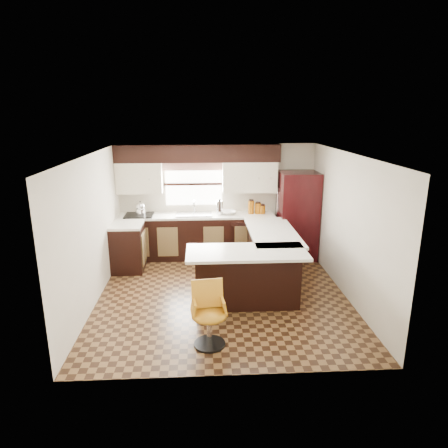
{
  "coord_description": "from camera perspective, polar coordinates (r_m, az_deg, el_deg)",
  "views": [
    {
      "loc": [
        -0.33,
        -6.3,
        3.04
      ],
      "look_at": [
        0.05,
        0.45,
        1.14
      ],
      "focal_mm": 32.0,
      "sensor_mm": 36.0,
      "label": 1
    }
  ],
  "objects": [
    {
      "name": "wall_right",
      "position": [
        7.0,
        17.21,
        -0.25
      ],
      "size": [
        0.0,
        4.4,
        4.4
      ],
      "primitive_type": "plane",
      "rotation": [
        1.57,
        0.0,
        -1.57
      ],
      "color": "beige",
      "rests_on": "floor"
    },
    {
      "name": "mixing_bowl",
      "position": [
        8.47,
        0.65,
        1.66
      ],
      "size": [
        0.35,
        0.35,
        0.07
      ],
      "primitive_type": "imported",
      "rotation": [
        0.0,
        0.0,
        0.19
      ],
      "color": "white",
      "rests_on": "counter_back"
    },
    {
      "name": "canister_med",
      "position": [
        8.54,
        4.87,
        2.23
      ],
      "size": [
        0.13,
        0.13,
        0.22
      ],
      "primitive_type": "cylinder",
      "color": "#985007",
      "rests_on": "counter_back"
    },
    {
      "name": "base_cab_left",
      "position": [
        8.11,
        -13.53,
        -3.35
      ],
      "size": [
        0.6,
        0.7,
        0.9
      ],
      "primitive_type": "cube",
      "color": "black",
      "rests_on": "floor"
    },
    {
      "name": "peninsula_long",
      "position": [
        7.49,
        6.43,
        -4.61
      ],
      "size": [
        0.6,
        1.95,
        0.9
      ],
      "primitive_type": "cube",
      "color": "black",
      "rests_on": "floor"
    },
    {
      "name": "sink",
      "position": [
        8.44,
        -4.3,
        1.41
      ],
      "size": [
        0.75,
        0.45,
        0.03
      ],
      "primitive_type": "cube",
      "color": "#B2B2B7",
      "rests_on": "counter_back"
    },
    {
      "name": "canister_small",
      "position": [
        8.56,
        5.43,
        2.08
      ],
      "size": [
        0.14,
        0.14,
        0.17
      ],
      "primitive_type": "cylinder",
      "color": "#985007",
      "rests_on": "counter_back"
    },
    {
      "name": "wall_back",
      "position": [
        8.7,
        -1.0,
        3.51
      ],
      "size": [
        4.4,
        0.0,
        4.4
      ],
      "primitive_type": "plane",
      "rotation": [
        1.57,
        0.0,
        0.0
      ],
      "color": "beige",
      "rests_on": "floor"
    },
    {
      "name": "base_cab_back",
      "position": [
        8.6,
        -3.9,
        -1.85
      ],
      "size": [
        3.3,
        0.6,
        0.9
      ],
      "primitive_type": "cube",
      "color": "black",
      "rests_on": "floor"
    },
    {
      "name": "counter_pen_long",
      "position": [
        7.35,
        6.93,
        -1.14
      ],
      "size": [
        0.84,
        1.95,
        0.04
      ],
      "primitive_type": "cube",
      "color": "silver",
      "rests_on": "peninsula_long"
    },
    {
      "name": "kettle",
      "position": [
        8.5,
        -11.85,
        2.27
      ],
      "size": [
        0.21,
        0.21,
        0.28
      ],
      "primitive_type": null,
      "color": "silver",
      "rests_on": "cooktop"
    },
    {
      "name": "counter_pen_return",
      "position": [
        6.27,
        3.24,
        -4.06
      ],
      "size": [
        1.89,
        0.84,
        0.04
      ],
      "primitive_type": "cube",
      "color": "silver",
      "rests_on": "peninsula_return"
    },
    {
      "name": "wall_front",
      "position": [
        4.5,
        1.28,
        -8.42
      ],
      "size": [
        4.4,
        0.0,
        4.4
      ],
      "primitive_type": "plane",
      "rotation": [
        -1.57,
        0.0,
        0.0
      ],
      "color": "beige",
      "rests_on": "floor"
    },
    {
      "name": "refrigerator",
      "position": [
        8.59,
        10.42,
        1.2
      ],
      "size": [
        0.79,
        0.76,
        1.85
      ],
      "primitive_type": "cube",
      "color": "black",
      "rests_on": "floor"
    },
    {
      "name": "cooktop",
      "position": [
        8.54,
        -12.04,
        1.25
      ],
      "size": [
        0.58,
        0.5,
        0.02
      ],
      "primitive_type": "cube",
      "color": "black",
      "rests_on": "counter_back"
    },
    {
      "name": "percolator",
      "position": [
        8.43,
        -0.62,
        2.36
      ],
      "size": [
        0.15,
        0.15,
        0.29
      ],
      "primitive_type": "cylinder",
      "color": "silver",
      "rests_on": "counter_back"
    },
    {
      "name": "peninsula_return",
      "position": [
        6.53,
        3.26,
        -7.7
      ],
      "size": [
        1.65,
        0.6,
        0.9
      ],
      "primitive_type": "cube",
      "color": "black",
      "rests_on": "floor"
    },
    {
      "name": "window_pane",
      "position": [
        8.61,
        -4.35,
        5.71
      ],
      "size": [
        1.2,
        0.02,
        0.9
      ],
      "primitive_type": "cube",
      "color": "white",
      "rests_on": "wall_back"
    },
    {
      "name": "soffit",
      "position": [
        8.36,
        -3.77,
        10.06
      ],
      "size": [
        3.4,
        0.35,
        0.36
      ],
      "primitive_type": "cube",
      "color": "black",
      "rests_on": "wall_back"
    },
    {
      "name": "canister_large",
      "position": [
        8.51,
        3.88,
        2.39
      ],
      "size": [
        0.12,
        0.12,
        0.28
      ],
      "primitive_type": "cylinder",
      "color": "#985007",
      "rests_on": "counter_back"
    },
    {
      "name": "counter_back",
      "position": [
        8.47,
        -3.96,
        1.2
      ],
      "size": [
        3.3,
        0.6,
        0.04
      ],
      "primitive_type": "cube",
      "color": "silver",
      "rests_on": "base_cab_back"
    },
    {
      "name": "counter_left",
      "position": [
        7.97,
        -13.74,
        -0.14
      ],
      "size": [
        0.6,
        0.7,
        0.04
      ],
      "primitive_type": "cube",
      "color": "silver",
      "rests_on": "base_cab_left"
    },
    {
      "name": "bar_chair",
      "position": [
        5.43,
        -2.11,
        -12.96
      ],
      "size": [
        0.52,
        0.52,
        0.87
      ],
      "primitive_type": null,
      "rotation": [
        0.0,
        0.0,
        0.12
      ],
      "color": "orange",
      "rests_on": "floor"
    },
    {
      "name": "upper_cab_right",
      "position": [
        8.49,
        3.65,
        6.74
      ],
      "size": [
        1.14,
        0.35,
        0.64
      ],
      "primitive_type": "cube",
      "color": "beige",
      "rests_on": "wall_back"
    },
    {
      "name": "upper_cab_left",
      "position": [
        8.52,
        -11.99,
        6.47
      ],
      "size": [
        0.94,
        0.35,
        0.64
      ],
      "primitive_type": "cube",
      "color": "beige",
      "rests_on": "wall_back"
    },
    {
      "name": "floor",
      "position": [
        7.0,
        -0.22,
        -10.02
      ],
      "size": [
        4.4,
        4.4,
        0.0
      ],
      "primitive_type": "plane",
      "color": "#49301A",
      "rests_on": "ground"
    },
    {
      "name": "dishwasher",
      "position": [
        8.38,
        2.95,
        -2.45
      ],
      "size": [
        0.58,
        0.03,
        0.78
      ],
      "primitive_type": "cube",
      "color": "black",
      "rests_on": "floor"
    },
    {
      "name": "ceiling",
      "position": [
        6.34,
        -0.24,
        9.92
      ],
      "size": [
        4.4,
        4.4,
        0.0
      ],
      "primitive_type": "plane",
      "rotation": [
        3.14,
        0.0,
        0.0
      ],
      "color": "silver",
      "rests_on": "wall_back"
    },
    {
      "name": "wall_left",
      "position": [
        6.79,
        -18.21,
        -0.81
      ],
      "size": [
        0.0,
        4.4,
        4.4
      ],
      "primitive_type": "plane",
      "rotation": [
        1.57,
        0.0,
        1.57
      ],
      "color": "beige",
      "rests_on": "floor"
    },
    {
      "name": "valance",
      "position": [
        8.51,
        -4.41,
        8.25
      ],
      "size": [
        1.3,
        0.06,
        0.18
      ],
      "primitive_type": "cube",
      "color": "#D19B93",
      "rests_on": "wall_back"
    }
  ]
}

